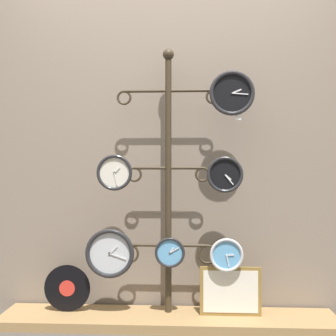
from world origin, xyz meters
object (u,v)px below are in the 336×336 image
object	(u,v)px
display_stand	(168,215)
clock_middle_right	(225,175)
picture_frame	(230,291)
clock_middle_left	(115,173)
clock_bottom_right	(227,255)
clock_bottom_left	(110,253)
clock_top_right	(232,93)
clock_bottom_center	(170,252)
vinyl_record	(67,288)

from	to	relation	value
display_stand	clock_middle_right	world-z (taller)	display_stand
clock_middle_right	picture_frame	bearing A→B (deg)	48.58
clock_middle_left	display_stand	bearing A→B (deg)	14.23
display_stand	clock_middle_left	size ratio (longest dim) A/B	7.75
clock_bottom_right	clock_bottom_left	bearing A→B (deg)	-179.52
clock_bottom_left	picture_frame	size ratio (longest dim) A/B	0.81
clock_top_right	clock_bottom_center	distance (m)	1.10
clock_middle_right	clock_top_right	bearing A→B (deg)	8.52
clock_bottom_center	vinyl_record	size ratio (longest dim) A/B	0.63
clock_middle_right	clock_bottom_right	bearing A→B (deg)	14.15
vinyl_record	display_stand	bearing A→B (deg)	2.70
vinyl_record	clock_middle_left	bearing A→B (deg)	-9.68
clock_middle_right	clock_bottom_center	distance (m)	0.62
clock_bottom_center	clock_bottom_right	bearing A→B (deg)	0.75
clock_bottom_center	picture_frame	world-z (taller)	clock_bottom_center
clock_middle_left	clock_bottom_right	distance (m)	0.90
clock_top_right	picture_frame	xyz separation A→B (m)	(-0.01, 0.04, -1.29)
vinyl_record	picture_frame	world-z (taller)	picture_frame
picture_frame	clock_middle_left	bearing A→B (deg)	-177.12
clock_bottom_right	vinyl_record	world-z (taller)	clock_bottom_right
clock_top_right	clock_middle_right	world-z (taller)	clock_top_right
display_stand	clock_bottom_center	bearing A→B (deg)	-81.54
display_stand	clock_bottom_center	world-z (taller)	display_stand
clock_top_right	clock_bottom_center	xyz separation A→B (m)	(-0.40, -0.01, -1.03)
clock_bottom_center	picture_frame	distance (m)	0.47
display_stand	vinyl_record	distance (m)	0.84
clock_bottom_right	display_stand	bearing A→B (deg)	166.31
clock_top_right	picture_frame	world-z (taller)	clock_top_right
display_stand	clock_bottom_center	size ratio (longest dim) A/B	9.32
display_stand	clock_middle_right	size ratio (longest dim) A/B	7.79
display_stand	clock_bottom_right	xyz separation A→B (m)	(0.38, -0.09, -0.24)
clock_middle_right	picture_frame	xyz separation A→B (m)	(0.04, 0.04, -0.76)
clock_bottom_center	vinyl_record	world-z (taller)	clock_bottom_center
display_stand	clock_bottom_right	bearing A→B (deg)	-13.69
clock_bottom_left	clock_middle_left	bearing A→B (deg)	19.84
clock_middle_left	clock_middle_right	bearing A→B (deg)	-0.51
clock_middle_right	clock_bottom_left	world-z (taller)	clock_middle_right
clock_bottom_center	clock_bottom_left	bearing A→B (deg)	-179.77
display_stand	clock_bottom_right	world-z (taller)	display_stand
clock_bottom_left	picture_frame	distance (m)	0.83
picture_frame	clock_bottom_left	bearing A→B (deg)	-176.48
clock_middle_right	vinyl_record	xyz separation A→B (m)	(-1.05, 0.06, -0.76)
clock_bottom_left	vinyl_record	distance (m)	0.40
clock_top_right	vinyl_record	world-z (taller)	clock_top_right
display_stand	clock_middle_left	bearing A→B (deg)	-165.77
clock_middle_left	picture_frame	world-z (taller)	clock_middle_left
clock_middle_left	clock_bottom_left	world-z (taller)	clock_middle_left
display_stand	clock_top_right	size ratio (longest dim) A/B	6.25
clock_middle_left	vinyl_record	size ratio (longest dim) A/B	0.75
clock_bottom_left	clock_bottom_center	xyz separation A→B (m)	(0.39, 0.00, 0.01)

